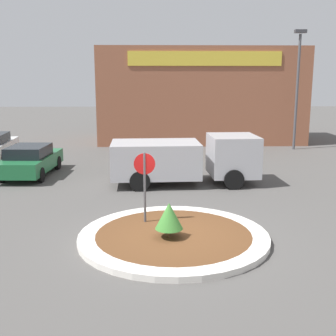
{
  "coord_description": "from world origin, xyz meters",
  "views": [
    {
      "loc": [
        -0.45,
        -10.84,
        4.25
      ],
      "look_at": [
        -0.05,
        3.67,
        1.22
      ],
      "focal_mm": 45.0,
      "sensor_mm": 36.0,
      "label": 1
    }
  ],
  "objects_px": {
    "light_pole": "(298,82)",
    "utility_truck": "(185,158)",
    "parked_sedan_green": "(31,160)",
    "stop_sign": "(145,177)"
  },
  "relations": [
    {
      "from": "stop_sign",
      "to": "parked_sedan_green",
      "type": "height_order",
      "value": "stop_sign"
    },
    {
      "from": "parked_sedan_green",
      "to": "light_pole",
      "type": "height_order",
      "value": "light_pole"
    },
    {
      "from": "stop_sign",
      "to": "utility_truck",
      "type": "relative_size",
      "value": 0.37
    },
    {
      "from": "stop_sign",
      "to": "light_pole",
      "type": "distance_m",
      "value": 17.01
    },
    {
      "from": "light_pole",
      "to": "utility_truck",
      "type": "bearing_deg",
      "value": -130.15
    },
    {
      "from": "stop_sign",
      "to": "parked_sedan_green",
      "type": "xyz_separation_m",
      "value": [
        -5.37,
        7.03,
        -0.81
      ]
    },
    {
      "from": "utility_truck",
      "to": "light_pole",
      "type": "xyz_separation_m",
      "value": [
        7.49,
        8.88,
        3.1
      ]
    },
    {
      "from": "parked_sedan_green",
      "to": "light_pole",
      "type": "distance_m",
      "value": 16.43
    },
    {
      "from": "stop_sign",
      "to": "light_pole",
      "type": "bearing_deg",
      "value": 57.6
    },
    {
      "from": "light_pole",
      "to": "parked_sedan_green",
      "type": "bearing_deg",
      "value": -153.53
    }
  ]
}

